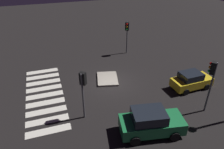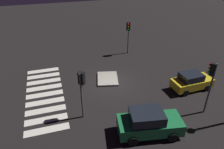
% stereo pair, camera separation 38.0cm
% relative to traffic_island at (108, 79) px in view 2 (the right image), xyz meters
% --- Properties ---
extents(ground_plane, '(80.00, 80.00, 0.00)m').
position_rel_traffic_island_xyz_m(ground_plane, '(0.83, 0.21, -0.09)').
color(ground_plane, black).
extents(traffic_island, '(3.03, 2.54, 0.18)m').
position_rel_traffic_island_xyz_m(traffic_island, '(0.00, 0.00, 0.00)').
color(traffic_island, gray).
rests_on(traffic_island, ground).
extents(car_green, '(2.68, 4.66, 1.94)m').
position_rel_traffic_island_xyz_m(car_green, '(7.85, 0.68, 0.86)').
color(car_green, '#196B38').
rests_on(car_green, ground).
extents(car_yellow, '(1.92, 3.87, 1.66)m').
position_rel_traffic_island_xyz_m(car_yellow, '(3.90, 6.91, 0.72)').
color(car_yellow, gold).
rests_on(car_yellow, ground).
extents(traffic_light_north, '(0.53, 0.54, 4.34)m').
position_rel_traffic_island_xyz_m(traffic_light_north, '(6.96, 5.88, 3.20)').
color(traffic_light_north, '#47474C').
rests_on(traffic_light_north, ground).
extents(traffic_light_west, '(0.53, 0.54, 3.98)m').
position_rel_traffic_island_xyz_m(traffic_light_west, '(-5.33, 4.15, 2.93)').
color(traffic_light_west, '#47474C').
rests_on(traffic_light_west, ground).
extents(traffic_light_east, '(0.53, 0.54, 3.88)m').
position_rel_traffic_island_xyz_m(traffic_light_east, '(4.67, -3.25, 2.85)').
color(traffic_light_east, '#47474C').
rests_on(traffic_light_east, ground).
extents(crosswalk_near, '(9.90, 3.20, 0.02)m').
position_rel_traffic_island_xyz_m(crosswalk_near, '(0.83, -6.13, -0.08)').
color(crosswalk_near, silver).
rests_on(crosswalk_near, ground).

